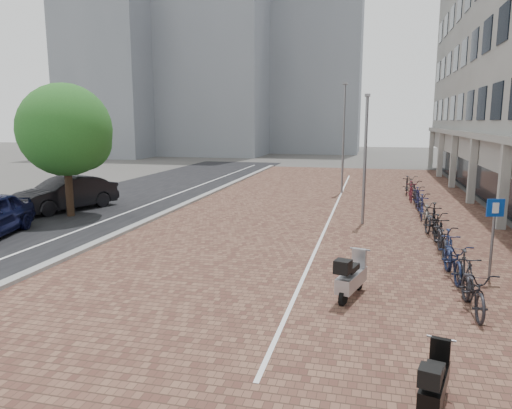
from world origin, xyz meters
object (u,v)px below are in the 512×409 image
at_px(car_dark, 66,194).
at_px(parking_sign, 494,227).
at_px(scooter_front, 352,276).
at_px(scooter_mid, 435,380).

bearing_deg(car_dark, parking_sign, 0.95).
xyz_separation_m(scooter_front, scooter_mid, (1.37, -4.24, -0.09)).
distance_m(scooter_front, scooter_mid, 4.46).
height_order(car_dark, parking_sign, parking_sign).
bearing_deg(scooter_front, parking_sign, 46.85).
height_order(car_dark, scooter_mid, car_dark).
relative_size(car_dark, scooter_front, 3.02).
bearing_deg(scooter_mid, scooter_front, 122.44).
bearing_deg(parking_sign, car_dark, 143.81).
height_order(scooter_mid, parking_sign, parking_sign).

